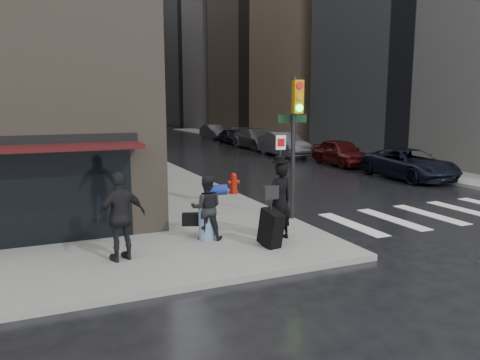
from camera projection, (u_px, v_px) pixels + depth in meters
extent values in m
plane|color=black|center=(264.00, 247.00, 12.13)|extent=(140.00, 140.00, 0.00)
cube|color=slate|center=(110.00, 150.00, 36.53)|extent=(4.00, 50.00, 0.15)
cube|color=slate|center=(265.00, 144.00, 41.86)|extent=(3.00, 50.00, 0.15)
cube|color=silver|center=(351.00, 224.00, 14.42)|extent=(0.50, 3.00, 0.01)
cube|color=silver|center=(392.00, 219.00, 15.05)|extent=(0.50, 3.00, 0.01)
cube|color=silver|center=(430.00, 214.00, 15.68)|extent=(0.50, 3.00, 0.01)
cube|color=silver|center=(464.00, 210.00, 16.31)|extent=(0.50, 3.00, 0.01)
cube|color=slate|center=(248.00, 45.00, 72.78)|extent=(22.00, 20.00, 25.00)
cube|color=slate|center=(98.00, 32.00, 82.40)|extent=(40.00, 12.00, 32.00)
imported|color=black|center=(280.00, 201.00, 12.22)|extent=(0.81, 0.59, 2.04)
cylinder|color=black|center=(280.00, 162.00, 12.05)|extent=(0.44, 0.44, 0.05)
cylinder|color=black|center=(280.00, 159.00, 12.04)|extent=(0.27, 0.27, 0.16)
cube|color=black|center=(271.00, 192.00, 11.94)|extent=(0.45, 0.20, 0.35)
cube|color=black|center=(271.00, 229.00, 11.59)|extent=(0.45, 0.83, 1.03)
cylinder|color=black|center=(271.00, 207.00, 11.50)|extent=(0.04, 0.04, 0.48)
imported|color=black|center=(207.00, 208.00, 12.18)|extent=(0.99, 0.88, 1.70)
cube|color=black|center=(192.00, 219.00, 12.38)|extent=(0.57, 0.42, 0.32)
cylinder|color=navy|center=(217.00, 190.00, 12.24)|extent=(0.55, 0.35, 0.27)
imported|color=black|center=(121.00, 217.00, 10.55)|extent=(1.29, 0.81, 2.04)
cylinder|color=black|center=(293.00, 149.00, 14.22)|extent=(0.13, 0.13, 4.33)
cube|color=#B87E0C|center=(298.00, 97.00, 13.75)|extent=(0.31, 0.21, 0.97)
cylinder|color=red|center=(300.00, 85.00, 13.59)|extent=(0.22, 0.06, 0.22)
cylinder|color=orange|center=(300.00, 97.00, 13.65)|extent=(0.22, 0.06, 0.22)
cylinder|color=#19E533|center=(299.00, 108.00, 13.70)|extent=(0.22, 0.06, 0.22)
cylinder|color=black|center=(280.00, 178.00, 14.21)|extent=(0.06, 0.06, 2.60)
cube|color=white|center=(281.00, 143.00, 14.00)|extent=(0.33, 0.03, 0.43)
cube|color=black|center=(292.00, 119.00, 14.14)|extent=(0.97, 0.07, 0.24)
cylinder|color=#941409|center=(234.00, 192.00, 18.55)|extent=(0.36, 0.36, 0.11)
cylinder|color=#941409|center=(234.00, 185.00, 18.50)|extent=(0.27, 0.27, 0.68)
sphere|color=#941409|center=(234.00, 176.00, 18.44)|extent=(0.25, 0.25, 0.25)
cylinder|color=#941409|center=(234.00, 182.00, 18.48)|extent=(0.47, 0.22, 0.16)
imported|color=black|center=(409.00, 164.00, 22.89)|extent=(2.66, 5.37, 1.47)
imported|color=#450D0E|center=(341.00, 152.00, 27.86)|extent=(2.16, 4.69, 1.56)
imported|color=#545459|center=(284.00, 144.00, 32.53)|extent=(1.82, 5.05, 1.66)
imported|color=#4B4B50|center=(256.00, 139.00, 37.76)|extent=(2.48, 5.79, 1.66)
imported|color=black|center=(231.00, 136.00, 42.83)|extent=(1.83, 3.99, 1.33)
imported|color=#3F3E43|center=(214.00, 132.00, 47.98)|extent=(1.70, 4.47, 1.45)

